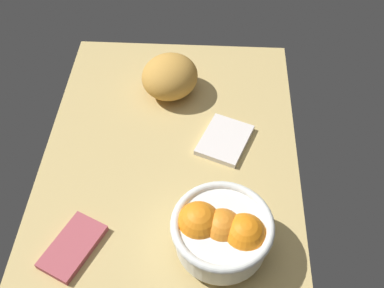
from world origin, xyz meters
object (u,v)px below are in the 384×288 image
bread_loaf (170,77)px  napkin_spare (225,140)px  fruit_bowl (221,231)px  napkin_folded (73,247)px

bread_loaf → napkin_spare: (-15.94, -13.66, -4.21)cm
napkin_spare → bread_loaf: bearing=40.6°
fruit_bowl → napkin_folded: 28.40cm
fruit_bowl → napkin_spare: fruit_bowl is taller
bread_loaf → napkin_spare: bearing=-139.4°
napkin_folded → napkin_spare: same height
napkin_folded → fruit_bowl: bearing=-86.5°
bread_loaf → napkin_folded: 46.75cm
fruit_bowl → napkin_spare: bearing=-1.5°
napkin_spare → napkin_folded: bearing=134.6°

